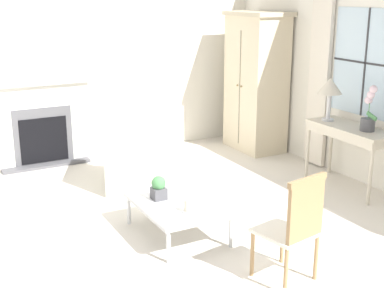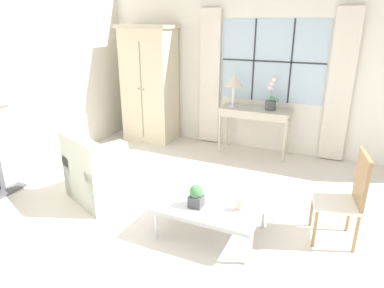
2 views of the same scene
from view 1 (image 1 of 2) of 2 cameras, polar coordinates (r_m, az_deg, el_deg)
ground_plane at (r=5.46m, az=-3.85°, el=-9.85°), size 14.00×14.00×0.00m
wall_left at (r=8.02m, az=-9.15°, el=8.81°), size 0.06×7.20×2.80m
fireplace at (r=7.75m, az=-15.85°, el=2.79°), size 0.34×1.44×2.03m
armoire at (r=8.21m, az=6.85°, el=6.60°), size 0.99×0.64×2.09m
console_table at (r=6.82m, az=16.61°, el=1.05°), size 1.17×0.48×0.79m
table_lamp at (r=6.94m, az=14.51°, el=5.85°), size 0.31×0.31×0.55m
potted_orchid at (r=6.60m, az=18.35°, el=3.07°), size 0.22×0.17×0.55m
armchair_upholstered at (r=6.76m, az=-5.71°, el=-2.12°), size 1.11×1.13×0.87m
side_chair_wooden at (r=4.52m, az=10.93°, el=-8.33°), size 0.51×0.51×0.97m
coffee_table at (r=5.36m, az=-1.57°, el=-6.38°), size 1.06×0.77×0.38m
potted_plant_small at (r=5.33m, az=-3.57°, el=-4.67°), size 0.14×0.14×0.24m
pillar_candle at (r=5.04m, az=-0.38°, el=-6.66°), size 0.12×0.12×0.14m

